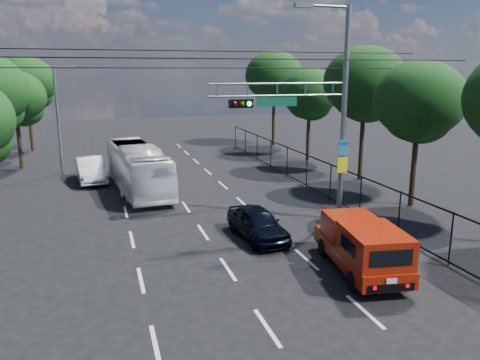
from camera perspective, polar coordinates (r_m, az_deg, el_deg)
name	(u,v)px	position (r m, az deg, el deg)	size (l,w,h in m)	color
ground	(267,328)	(13.29, 3.33, -17.52)	(120.00, 120.00, 0.00)	black
lane_markings	(179,197)	(25.92, -7.39, -2.08)	(6.12, 38.00, 0.01)	beige
signal_mast	(319,107)	(20.93, 9.66, 8.79)	(6.43, 0.39, 9.50)	slate
streetlight_left	(60,115)	(32.90, -21.04, 7.37)	(2.09, 0.22, 7.08)	slate
utility_wires	(196,59)	(19.94, -5.44, 14.43)	(22.00, 5.04, 0.74)	black
fence_right	(321,177)	(26.29, 9.79, 0.36)	(0.06, 34.03, 2.00)	black
tree_right_b	(419,106)	(24.98, 20.98, 8.37)	(4.50, 4.50, 7.31)	black
tree_right_c	(365,88)	(30.22, 14.98, 10.76)	(5.10, 5.10, 8.29)	black
tree_right_d	(310,97)	(36.23, 8.48, 10.00)	(4.32, 4.32, 7.02)	black
tree_right_e	(274,80)	(43.63, 4.20, 12.04)	(5.28, 5.28, 8.58)	black
tree_left_d	(15,101)	(36.18, -25.71, 8.64)	(4.20, 4.20, 6.83)	black
tree_left_e	(27,86)	(44.09, -24.57, 10.40)	(4.92, 4.92, 7.99)	black
red_pickup	(362,245)	(16.66, 14.60, -7.65)	(2.45, 5.11, 1.83)	black
navy_hatchback	(257,223)	(19.35, 2.14, -5.29)	(1.54, 3.83, 1.30)	black
white_bus	(138,168)	(27.66, -12.38, 1.50)	(2.22, 9.50, 2.65)	silver
white_van	(90,170)	(30.69, -17.77, 1.21)	(1.58, 4.54, 1.50)	white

